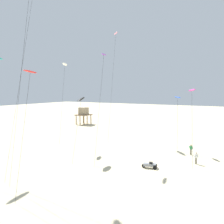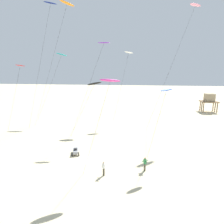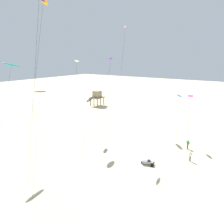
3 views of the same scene
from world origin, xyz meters
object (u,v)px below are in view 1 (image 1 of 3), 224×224
at_px(kite_flyer_middle, 196,158).
at_px(beach_buggy, 150,165).
at_px(kite_white, 65,66).
at_px(stilt_house, 84,113).
at_px(kite_red, 30,75).
at_px(kite_flyer_nearest, 191,149).
at_px(kite_blue, 178,98).
at_px(kite_pink, 116,35).
at_px(kite_magenta, 192,91).
at_px(kite_black, 81,99).
at_px(kite_purple, 104,57).

distance_m(kite_flyer_middle, beach_buggy, 7.00).
xyz_separation_m(kite_white, stilt_house, (22.25, 12.35, -11.53)).
xyz_separation_m(kite_red, kite_flyer_nearest, (21.98, -11.60, -11.02)).
bearing_deg(beach_buggy, kite_white, 72.92).
relative_size(kite_flyer_nearest, beach_buggy, 0.78).
xyz_separation_m(kite_red, kite_blue, (24.30, -8.64, -2.89)).
bearing_deg(kite_white, kite_pink, -20.41).
relative_size(kite_magenta, stilt_house, 2.10).
xyz_separation_m(kite_pink, stilt_house, (10.24, 16.82, -19.10)).
bearing_deg(kite_magenta, kite_blue, 29.97).
relative_size(kite_pink, kite_flyer_middle, 13.93).
bearing_deg(stilt_house, kite_flyer_middle, -122.22).
xyz_separation_m(kite_red, kite_black, (12.72, 3.31, -2.95)).
bearing_deg(kite_blue, beach_buggy, 178.17).
bearing_deg(kite_flyer_middle, kite_red, 142.79).
distance_m(kite_black, kite_white, 11.93).
xyz_separation_m(kite_black, kite_purple, (2.26, -2.77, 6.59)).
xyz_separation_m(kite_flyer_nearest, stilt_house, (18.93, 35.59, 2.65)).
distance_m(kite_pink, kite_red, 33.27).
relative_size(kite_red, kite_flyer_nearest, 7.48).
height_order(kite_flyer_nearest, kite_flyer_middle, same).
bearing_deg(kite_purple, kite_flyer_nearest, -60.06).
height_order(kite_pink, kite_red, kite_pink).
xyz_separation_m(kite_magenta, kite_black, (-5.30, 15.57, -1.36)).
height_order(kite_red, kite_flyer_nearest, kite_red).
relative_size(kite_purple, kite_flyer_middle, 9.64).
relative_size(kite_magenta, kite_flyer_nearest, 6.40).
xyz_separation_m(kite_white, kite_flyer_middle, (-1.22, -24.89, -14.18)).
xyz_separation_m(kite_white, beach_buggy, (-6.12, -19.91, -14.65)).
bearing_deg(kite_blue, kite_pink, 68.08).
xyz_separation_m(kite_pink, kite_white, (-12.01, 4.47, -7.57)).
xyz_separation_m(kite_flyer_nearest, beach_buggy, (-9.44, 3.33, -0.46)).
distance_m(kite_magenta, beach_buggy, 11.99).
bearing_deg(kite_blue, kite_magenta, -150.03).
xyz_separation_m(kite_pink, kite_red, (-30.67, -7.18, -10.74)).
distance_m(kite_pink, kite_blue, 21.82).
distance_m(kite_black, kite_blue, 16.64).
relative_size(kite_red, kite_magenta, 1.17).
relative_size(kite_magenta, kite_white, 0.68).
bearing_deg(stilt_house, kite_red, -149.61).
bearing_deg(kite_blue, kite_purple, 135.42).
height_order(kite_pink, kite_white, kite_pink).
xyz_separation_m(kite_magenta, kite_blue, (6.28, 3.62, -1.29)).
bearing_deg(kite_flyer_nearest, kite_white, 98.13).
distance_m(kite_purple, stilt_house, 36.96).
xyz_separation_m(kite_purple, kite_blue, (9.32, -9.18, -6.52)).
height_order(kite_flyer_middle, stilt_house, stilt_house).
distance_m(kite_pink, stilt_house, 27.43).
distance_m(kite_pink, kite_flyer_middle, 32.64).
distance_m(kite_pink, kite_magenta, 26.27).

